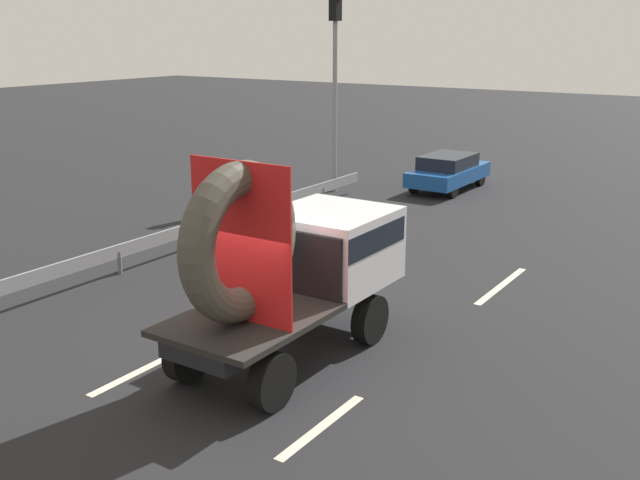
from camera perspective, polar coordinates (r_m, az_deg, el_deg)
ground_plane at (r=12.66m, az=-5.61°, el=-9.85°), size 120.00×120.00×0.00m
flatbed_truck at (r=12.63m, az=-1.61°, el=-1.47°), size 2.02×4.84×3.64m
distant_sedan at (r=26.67m, az=9.90°, el=5.31°), size 1.65×3.85×1.26m
traffic_light at (r=25.59m, az=1.18°, el=13.25°), size 0.42×0.36×6.68m
guardrail at (r=19.13m, az=-10.49°, el=0.65°), size 0.10×17.26×0.71m
lane_dash_left_near at (r=13.02m, az=-12.91°, el=-9.42°), size 0.16×2.65×0.01m
lane_dash_left_far at (r=18.89m, az=4.53°, el=-0.99°), size 0.16×2.26×0.01m
lane_dash_right_near at (r=10.92m, az=0.16°, el=-14.22°), size 0.16×2.11×0.01m
lane_dash_right_far at (r=16.94m, az=13.87°, el=-3.44°), size 0.16×2.86×0.01m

